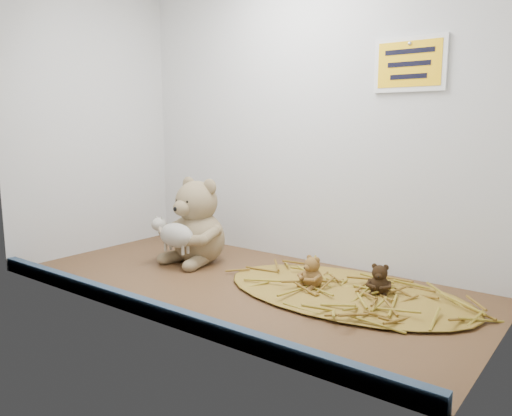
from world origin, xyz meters
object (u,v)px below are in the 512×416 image
Objects in this scene: main_teddy at (198,220)px; mini_teddy_tan at (313,270)px; mini_teddy_brown at (380,278)px; toy_lamb at (176,235)px.

main_teddy is 41.38cm from mini_teddy_tan.
main_teddy is at bearing -167.39° from mini_teddy_tan.
mini_teddy_tan is at bearing 0.18° from main_teddy.
mini_teddy_brown is at bearing 34.36° from mini_teddy_tan.
main_teddy is 56.40cm from mini_teddy_brown.
mini_teddy_tan is at bearing -177.23° from mini_teddy_brown.
mini_teddy_tan is at bearing 8.62° from toy_lamb.
toy_lamb is 2.05× the size of mini_teddy_brown.
mini_teddy_brown is (15.22, 4.89, -0.26)cm from mini_teddy_tan.
toy_lamb is at bearing -85.88° from main_teddy.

